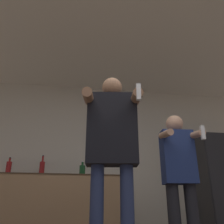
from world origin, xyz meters
TOP-DOWN VIEW (x-y plane):
  - wall_back at (0.00, 2.91)m, footprint 7.00×0.06m
  - ceiling_slab at (0.00, 1.44)m, footprint 7.00×3.40m
  - refrigerator at (1.73, 2.56)m, footprint 0.67×0.68m
  - counter at (-0.67, 2.56)m, footprint 1.67×0.66m
  - bottle_dark_rum at (-0.36, 2.66)m, footprint 0.09×0.09m
  - bottle_red_label at (-0.95, 2.66)m, footprint 0.07×0.07m
  - bottle_amber_bourbon at (-1.41, 2.66)m, footprint 0.07×0.07m
  - person_woman_foreground at (-0.15, 0.99)m, footprint 0.54×0.48m
  - person_man_side at (0.64, 1.47)m, footprint 0.42×0.48m

SIDE VIEW (x-z plane):
  - counter at x=-0.67m, z-range 0.00..0.96m
  - refrigerator at x=1.73m, z-range 0.00..1.62m
  - person_man_side at x=0.64m, z-range 0.11..1.65m
  - person_woman_foreground at x=-0.15m, z-range 0.20..1.90m
  - bottle_dark_rum at x=-0.36m, z-range 0.93..1.19m
  - bottle_amber_bourbon at x=-1.41m, z-range 0.94..1.21m
  - bottle_red_label at x=-0.95m, z-range 0.92..1.24m
  - wall_back at x=0.00m, z-range 0.00..2.55m
  - ceiling_slab at x=0.00m, z-range 2.55..2.60m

